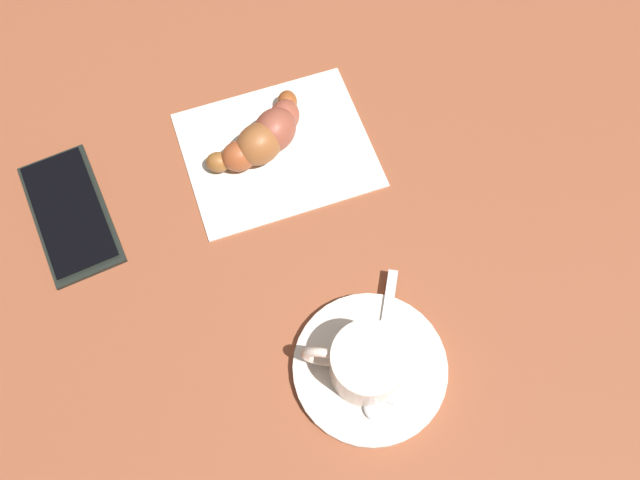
# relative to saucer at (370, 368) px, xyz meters

# --- Properties ---
(ground_plane) EXTENTS (1.80, 1.80, 0.00)m
(ground_plane) POSITION_rel_saucer_xyz_m (-0.10, 0.02, -0.01)
(ground_plane) COLOR brown
(saucer) EXTENTS (0.14, 0.14, 0.01)m
(saucer) POSITION_rel_saucer_xyz_m (0.00, 0.00, 0.00)
(saucer) COLOR silver
(saucer) RESTS_ON ground
(espresso_cup) EXTENTS (0.07, 0.08, 0.05)m
(espresso_cup) POSITION_rel_saucer_xyz_m (0.00, -0.01, 0.03)
(espresso_cup) COLOR silver
(espresso_cup) RESTS_ON saucer
(teaspoon) EXTENTS (0.12, 0.09, 0.01)m
(teaspoon) POSITION_rel_saucer_xyz_m (0.00, 0.01, 0.01)
(teaspoon) COLOR silver
(teaspoon) RESTS_ON saucer
(sugar_packet) EXTENTS (0.05, 0.06, 0.01)m
(sugar_packet) POSITION_rel_saucer_xyz_m (0.01, 0.02, 0.01)
(sugar_packet) COLOR white
(sugar_packet) RESTS_ON saucer
(napkin) EXTENTS (0.17, 0.20, 0.00)m
(napkin) POSITION_rel_saucer_xyz_m (-0.25, 0.01, -0.00)
(napkin) COLOR white
(napkin) RESTS_ON ground
(croissant) EXTENTS (0.09, 0.12, 0.04)m
(croissant) POSITION_rel_saucer_xyz_m (-0.25, -0.00, 0.02)
(croissant) COLOR brown
(croissant) RESTS_ON napkin
(cell_phone) EXTENTS (0.15, 0.08, 0.01)m
(cell_phone) POSITION_rel_saucer_xyz_m (-0.26, -0.21, -0.00)
(cell_phone) COLOR black
(cell_phone) RESTS_ON ground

